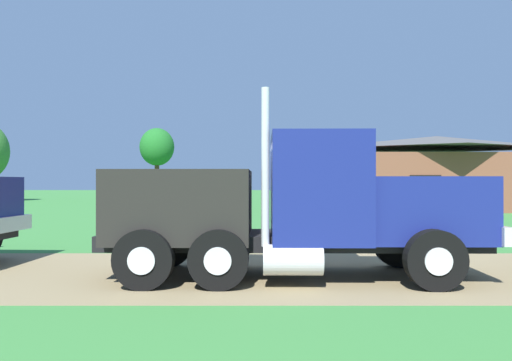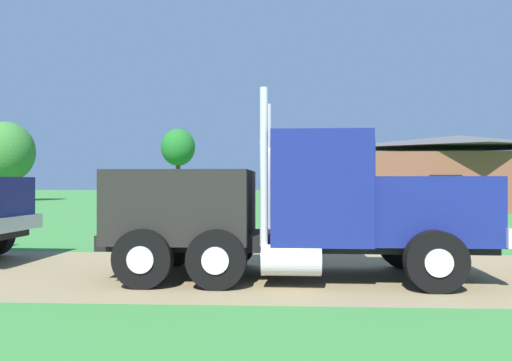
# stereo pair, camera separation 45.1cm
# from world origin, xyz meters

# --- Properties ---
(ground_plane) EXTENTS (200.00, 200.00, 0.00)m
(ground_plane) POSITION_xyz_m (0.00, 0.00, 0.00)
(ground_plane) COLOR #3B7F38
(dirt_track) EXTENTS (120.00, 5.17, 0.01)m
(dirt_track) POSITION_xyz_m (0.00, 0.00, 0.00)
(dirt_track) COLOR #8C7A54
(dirt_track) RESTS_ON ground_plane
(truck_foreground_white) EXTENTS (7.18, 2.69, 3.41)m
(truck_foreground_white) POSITION_xyz_m (-0.48, -0.44, 1.30)
(truck_foreground_white) COLOR black
(truck_foreground_white) RESTS_ON ground_plane
(shed_building) EXTENTS (12.86, 7.21, 4.75)m
(shed_building) POSITION_xyz_m (10.49, 21.76, 2.29)
(shed_building) COLOR brown
(shed_building) RESTS_ON ground_plane
(tree_mid) EXTENTS (3.27, 3.27, 6.95)m
(tree_mid) POSITION_xyz_m (-10.61, 36.98, 5.09)
(tree_mid) COLOR #513823
(tree_mid) RESTS_ON ground_plane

